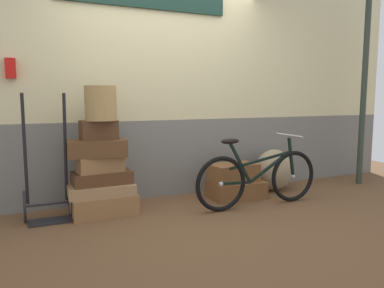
{
  "coord_description": "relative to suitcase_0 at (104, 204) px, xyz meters",
  "views": [
    {
      "loc": [
        -1.6,
        -3.54,
        1.23
      ],
      "look_at": [
        0.13,
        0.24,
        0.71
      ],
      "focal_mm": 34.98,
      "sensor_mm": 36.0,
      "label": 1
    }
  ],
  "objects": [
    {
      "name": "ground",
      "position": [
        0.85,
        -0.34,
        -0.14
      ],
      "size": [
        9.22,
        5.2,
        0.06
      ],
      "primitive_type": "cube",
      "color": "brown"
    },
    {
      "name": "station_building",
      "position": [
        0.86,
        0.51,
        1.31
      ],
      "size": [
        7.22,
        0.74,
        2.82
      ],
      "color": "slate",
      "rests_on": "ground"
    },
    {
      "name": "suitcase_0",
      "position": [
        0.0,
        0.0,
        0.0
      ],
      "size": [
        0.67,
        0.41,
        0.21
      ],
      "primitive_type": "cube",
      "rotation": [
        0.0,
        0.0,
        0.0
      ],
      "color": "olive",
      "rests_on": "ground"
    },
    {
      "name": "suitcase_1",
      "position": [
        -0.02,
        0.01,
        0.16
      ],
      "size": [
        0.69,
        0.43,
        0.11
      ],
      "primitive_type": "cube",
      "rotation": [
        0.0,
        0.0,
        -0.05
      ],
      "color": "#9E754C",
      "rests_on": "suitcase_0"
    },
    {
      "name": "suitcase_2",
      "position": [
        -0.01,
        0.03,
        0.28
      ],
      "size": [
        0.61,
        0.35,
        0.13
      ],
      "primitive_type": "cube",
      "rotation": [
        0.0,
        0.0,
        0.02
      ],
      "color": "#4C2D19",
      "rests_on": "suitcase_1"
    },
    {
      "name": "suitcase_3",
      "position": [
        -0.02,
        0.01,
        0.43
      ],
      "size": [
        0.48,
        0.29,
        0.17
      ],
      "primitive_type": "cube",
      "rotation": [
        0.0,
        0.0,
        0.1
      ],
      "color": "olive",
      "rests_on": "suitcase_2"
    },
    {
      "name": "suitcase_4",
      "position": [
        -0.05,
        0.01,
        0.6
      ],
      "size": [
        0.62,
        0.38,
        0.17
      ],
      "primitive_type": "cube",
      "rotation": [
        0.0,
        0.0,
        -0.11
      ],
      "color": "brown",
      "rests_on": "suitcase_3"
    },
    {
      "name": "suitcase_5",
      "position": [
        -0.03,
        0.03,
        0.79
      ],
      "size": [
        0.38,
        0.23,
        0.2
      ],
      "primitive_type": "cube",
      "rotation": [
        0.0,
        0.0,
        0.06
      ],
      "color": "#4C2D19",
      "rests_on": "suitcase_4"
    },
    {
      "name": "suitcase_6",
      "position": [
        1.62,
        -0.01,
        -0.0
      ],
      "size": [
        0.68,
        0.48,
        0.2
      ],
      "primitive_type": "cube",
      "rotation": [
        0.0,
        0.0,
        -0.06
      ],
      "color": "brown",
      "rests_on": "ground"
    },
    {
      "name": "suitcase_7",
      "position": [
        1.58,
        -0.01,
        0.21
      ],
      "size": [
        0.59,
        0.38,
        0.22
      ],
      "primitive_type": "cube",
      "rotation": [
        0.0,
        0.0,
        0.05
      ],
      "color": "brown",
      "rests_on": "suitcase_6"
    },
    {
      "name": "wicker_basket",
      "position": [
        -0.0,
        0.0,
        1.06
      ],
      "size": [
        0.32,
        0.32,
        0.35
      ],
      "primitive_type": "cylinder",
      "color": "#A8844C",
      "rests_on": "suitcase_5"
    },
    {
      "name": "luggage_trolley",
      "position": [
        -0.55,
        0.05,
        0.17
      ],
      "size": [
        0.46,
        0.38,
        1.27
      ],
      "color": "black",
      "rests_on": "ground"
    },
    {
      "name": "burlap_sack",
      "position": [
        2.26,
        0.1,
        0.17
      ],
      "size": [
        0.51,
        0.43,
        0.55
      ],
      "primitive_type": "ellipsoid",
      "color": "#9E8966",
      "rests_on": "ground"
    },
    {
      "name": "bicycle",
      "position": [
        1.65,
        -0.43,
        0.22
      ],
      "size": [
        1.57,
        0.46,
        0.81
      ],
      "color": "black",
      "rests_on": "ground"
    }
  ]
}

